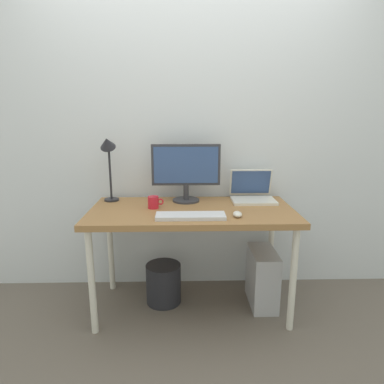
# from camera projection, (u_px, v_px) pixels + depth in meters

# --- Properties ---
(ground_plane) EXTENTS (6.00, 6.00, 0.00)m
(ground_plane) POSITION_uv_depth(u_px,v_px,m) (192.00, 306.00, 2.48)
(ground_plane) COLOR #665B51
(back_wall) EXTENTS (4.40, 0.04, 2.60)m
(back_wall) POSITION_uv_depth(u_px,v_px,m) (191.00, 126.00, 2.57)
(back_wall) COLOR silver
(back_wall) RESTS_ON ground_plane
(desk) EXTENTS (1.40, 0.68, 0.75)m
(desk) POSITION_uv_depth(u_px,v_px,m) (192.00, 218.00, 2.32)
(desk) COLOR olive
(desk) RESTS_ON ground_plane
(monitor) EXTENTS (0.50, 0.20, 0.43)m
(monitor) POSITION_uv_depth(u_px,v_px,m) (186.00, 169.00, 2.45)
(monitor) COLOR #333338
(monitor) RESTS_ON desk
(laptop) EXTENTS (0.32, 0.27, 0.23)m
(laptop) POSITION_uv_depth(u_px,v_px,m) (252.00, 193.00, 2.52)
(laptop) COLOR silver
(laptop) RESTS_ON desk
(desk_lamp) EXTENTS (0.11, 0.16, 0.50)m
(desk_lamp) POSITION_uv_depth(u_px,v_px,m) (108.00, 153.00, 2.41)
(desk_lamp) COLOR #232328
(desk_lamp) RESTS_ON desk
(keyboard) EXTENTS (0.44, 0.14, 0.02)m
(keyboard) POSITION_uv_depth(u_px,v_px,m) (191.00, 216.00, 2.11)
(keyboard) COLOR silver
(keyboard) RESTS_ON desk
(mouse) EXTENTS (0.06, 0.09, 0.03)m
(mouse) POSITION_uv_depth(u_px,v_px,m) (238.00, 214.00, 2.13)
(mouse) COLOR silver
(mouse) RESTS_ON desk
(coffee_mug) EXTENTS (0.11, 0.08, 0.08)m
(coffee_mug) POSITION_uv_depth(u_px,v_px,m) (154.00, 202.00, 2.31)
(coffee_mug) COLOR red
(coffee_mug) RESTS_ON desk
(computer_tower) EXTENTS (0.18, 0.36, 0.42)m
(computer_tower) POSITION_uv_depth(u_px,v_px,m) (262.00, 277.00, 2.47)
(computer_tower) COLOR #B2B2B7
(computer_tower) RESTS_ON ground_plane
(wastebasket) EXTENTS (0.26, 0.26, 0.30)m
(wastebasket) POSITION_uv_depth(u_px,v_px,m) (164.00, 283.00, 2.51)
(wastebasket) COLOR #232328
(wastebasket) RESTS_ON ground_plane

